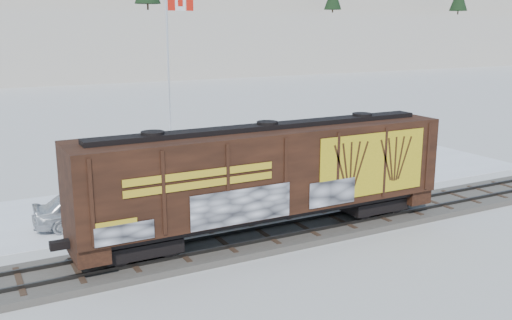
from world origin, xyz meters
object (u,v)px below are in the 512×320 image
flagpole (171,104)px  hopper_railcar (267,173)px  car_silver (87,208)px  car_white (333,173)px  car_dark (287,176)px

flagpole → hopper_railcar: bearing=-94.3°
car_silver → car_white: 14.19m
car_dark → hopper_railcar: bearing=144.8°
flagpole → car_white: size_ratio=2.41×
car_silver → flagpole: bearing=-35.2°
hopper_railcar → car_white: bearing=37.2°
car_silver → car_white: (14.19, 0.20, -0.06)m
car_white → car_dark: size_ratio=1.02×
flagpole → car_white: flagpole is taller
flagpole → car_white: 11.74m
hopper_railcar → car_silver: (-6.50, 5.63, -2.18)m
car_dark → flagpole: bearing=27.6°
flagpole → car_white: bearing=-54.3°
flagpole → car_silver: flagpole is taller
car_white → car_dark: 2.77m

